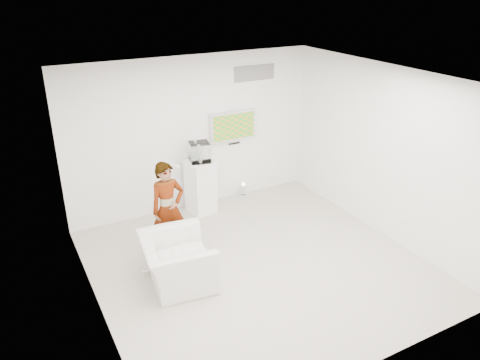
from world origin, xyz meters
The scene contains 10 objects.
room centered at (0.00, 0.00, 1.50)m, with size 5.01×5.01×3.00m.
tv centered at (0.85, 2.45, 1.55)m, with size 1.00×0.08×0.60m, color silver.
logo_decal centered at (1.35, 2.49, 2.55)m, with size 0.90×0.02×0.30m, color slate.
person centered at (-1.09, 1.08, 0.80)m, with size 0.58×0.38×1.60m, color silver.
armchair centered at (-1.30, 0.18, 0.37)m, with size 1.14×1.00×0.74m, color silver.
pedestal centered at (-0.03, 2.15, 0.53)m, with size 0.52×0.52×1.07m, color white.
floor_uplight centered at (1.02, 2.33, 0.15)m, with size 0.19×0.19×0.30m, color white.
vitrine centered at (-0.03, 2.15, 1.25)m, with size 0.37×0.37×0.37m, color white.
console centered at (-0.03, 2.15, 1.16)m, with size 0.04×0.14×0.19m, color white.
wii_remote centered at (-0.85, 1.25, 1.44)m, with size 0.04×0.15×0.04m, color white.
Camera 1 is at (-3.30, -5.49, 4.32)m, focal length 35.00 mm.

